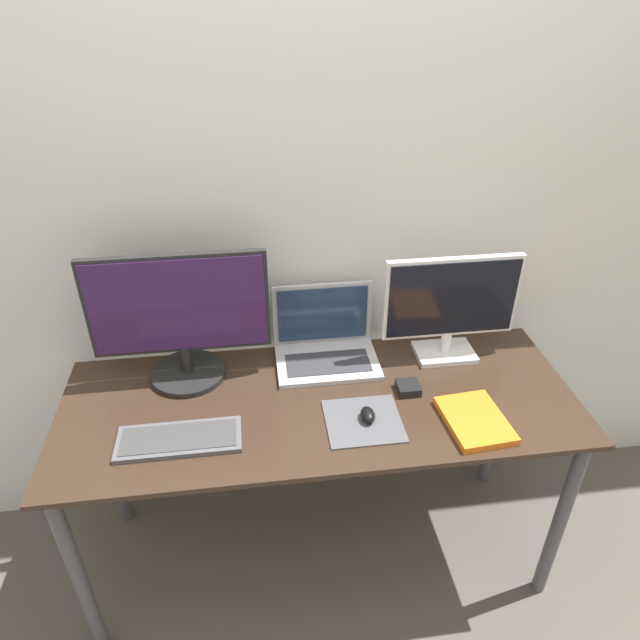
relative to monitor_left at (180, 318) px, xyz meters
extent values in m
plane|color=#4C4742|center=(0.43, -0.51, -1.00)|extent=(12.00, 12.00, 0.00)
cube|color=silver|center=(0.43, 0.19, 0.25)|extent=(7.00, 0.05, 2.50)
cube|color=#332319|center=(0.43, -0.19, -0.24)|extent=(1.67, 0.64, 0.02)
cylinder|color=#47474C|center=(-0.35, -0.46, -0.62)|extent=(0.05, 0.05, 0.75)
cylinder|color=#47474C|center=(1.21, -0.46, -0.62)|extent=(0.05, 0.05, 0.75)
cylinder|color=#47474C|center=(-0.35, 0.08, -0.62)|extent=(0.05, 0.05, 0.75)
cylinder|color=#47474C|center=(1.21, 0.08, -0.62)|extent=(0.05, 0.05, 0.75)
cylinder|color=black|center=(0.00, 0.00, -0.22)|extent=(0.25, 0.25, 0.02)
cylinder|color=black|center=(0.00, 0.00, -0.16)|extent=(0.04, 0.04, 0.10)
cube|color=black|center=(0.00, 0.00, 0.05)|extent=(0.58, 0.02, 0.35)
cube|color=#331947|center=(0.00, -0.01, 0.05)|extent=(0.55, 0.01, 0.32)
cube|color=silver|center=(0.91, 0.00, -0.22)|extent=(0.21, 0.15, 0.02)
cylinder|color=silver|center=(0.91, 0.00, -0.17)|extent=(0.04, 0.04, 0.08)
cube|color=silver|center=(0.91, 0.00, 0.01)|extent=(0.47, 0.02, 0.30)
cube|color=black|center=(0.91, -0.01, 0.01)|extent=(0.44, 0.01, 0.27)
cube|color=#ADADB2|center=(0.48, 0.00, -0.22)|extent=(0.36, 0.24, 0.02)
cube|color=#2D2D33|center=(0.48, -0.02, -0.21)|extent=(0.29, 0.13, 0.00)
cube|color=#ADADB2|center=(0.48, 0.12, -0.10)|extent=(0.36, 0.01, 0.24)
cube|color=#1E2D4C|center=(0.48, 0.11, -0.10)|extent=(0.32, 0.00, 0.21)
cube|color=#4C4C51|center=(-0.01, -0.32, -0.22)|extent=(0.36, 0.14, 0.02)
cube|color=#383838|center=(-0.01, -0.32, -0.21)|extent=(0.34, 0.12, 0.00)
cube|color=#47474C|center=(0.55, -0.31, -0.23)|extent=(0.23, 0.22, 0.00)
ellipsoid|color=black|center=(0.56, -0.31, -0.21)|extent=(0.04, 0.07, 0.03)
cube|color=orange|center=(0.88, -0.36, -0.22)|extent=(0.20, 0.25, 0.02)
cube|color=white|center=(0.88, -0.36, -0.22)|extent=(0.19, 0.24, 0.02)
cube|color=black|center=(0.72, -0.18, -0.22)|extent=(0.07, 0.07, 0.03)
camera|label=1|loc=(0.24, -1.60, 0.97)|focal=32.00mm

